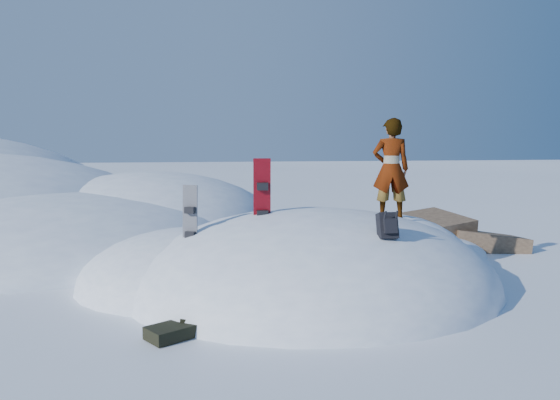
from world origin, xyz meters
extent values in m
plane|color=white|center=(0.00, 0.00, 0.00)|extent=(120.00, 120.00, 0.00)
ellipsoid|color=white|center=(0.00, 0.00, 0.00)|extent=(7.00, 6.00, 3.00)
ellipsoid|color=white|center=(-2.20, 0.60, 0.00)|extent=(4.40, 4.00, 2.20)
ellipsoid|color=white|center=(1.80, 0.80, 0.00)|extent=(3.60, 3.20, 2.50)
ellipsoid|color=white|center=(-6.00, 5.00, 0.00)|extent=(10.00, 9.00, 2.80)
ellipsoid|color=white|center=(-3.50, 7.50, 0.00)|extent=(8.00, 8.00, 3.60)
ellipsoid|color=white|center=(-5.50, 4.00, 0.00)|extent=(6.00, 5.00, 1.80)
cube|color=brown|center=(3.60, 3.40, 0.10)|extent=(2.82, 2.41, 1.62)
cube|color=brown|center=(5.20, 3.00, -0.10)|extent=(2.16, 1.80, 1.33)
cube|color=brown|center=(4.20, 4.60, 0.00)|extent=(2.08, 2.01, 1.10)
ellipsoid|color=white|center=(3.20, 2.40, 0.00)|extent=(3.20, 2.40, 1.00)
cube|color=red|center=(-0.96, -0.02, 1.61)|extent=(0.32, 0.13, 1.67)
cube|color=black|center=(-0.96, -0.08, 1.94)|extent=(0.21, 0.13, 0.14)
cube|color=black|center=(-0.96, -0.08, 1.44)|extent=(0.21, 0.13, 0.14)
cube|color=black|center=(-2.26, -0.26, 1.28)|extent=(0.29, 0.20, 1.43)
cube|color=black|center=(-2.26, -0.32, 1.57)|extent=(0.20, 0.16, 0.12)
cube|color=black|center=(-2.26, -0.32, 1.14)|extent=(0.20, 0.16, 0.12)
cube|color=black|center=(0.86, -1.53, 1.40)|extent=(0.30, 0.32, 0.46)
cube|color=black|center=(0.86, -1.66, 1.42)|extent=(0.21, 0.16, 0.25)
cylinder|color=black|center=(0.77, -1.65, 1.52)|extent=(0.03, 0.17, 0.31)
cylinder|color=black|center=(0.96, -1.65, 1.52)|extent=(0.03, 0.17, 0.31)
cube|color=black|center=(-2.54, -2.24, 0.10)|extent=(0.79, 0.73, 0.18)
cube|color=black|center=(-2.24, -2.04, 0.18)|extent=(0.36, 0.26, 0.12)
imported|color=slate|center=(1.60, 0.30, 2.22)|extent=(0.79, 0.60, 1.95)
camera|label=1|loc=(-2.22, -9.77, 2.77)|focal=35.00mm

